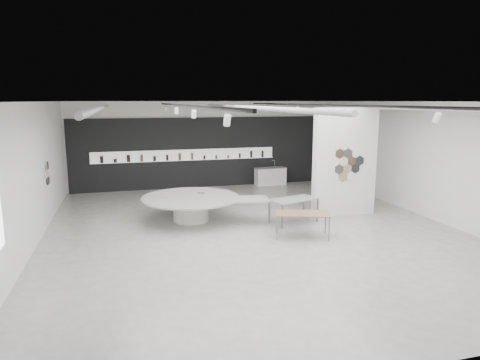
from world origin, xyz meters
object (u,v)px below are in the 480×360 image
object	(u,v)px
sample_table_stone	(294,201)
display_island	(193,205)
partition_column	(345,162)
sample_table_wood	(302,215)
kitchen_counter	(270,176)

from	to	relation	value
sample_table_stone	display_island	bearing A→B (deg)	161.06
partition_column	sample_table_stone	distance (m)	2.34
sample_table_wood	sample_table_stone	xyz separation A→B (m)	(0.33, 1.42, 0.06)
partition_column	sample_table_stone	xyz separation A→B (m)	(-2.01, -0.50, -1.09)
sample_table_wood	sample_table_stone	size ratio (longest dim) A/B	1.00
sample_table_wood	sample_table_stone	world-z (taller)	sample_table_stone
display_island	sample_table_stone	size ratio (longest dim) A/B	2.53
display_island	sample_table_stone	bearing A→B (deg)	-9.95
partition_column	sample_table_stone	size ratio (longest dim) A/B	2.17
sample_table_stone	kitchen_counter	xyz separation A→B (m)	(1.33, 6.02, -0.30)
kitchen_counter	sample_table_stone	bearing A→B (deg)	-105.99
partition_column	display_island	distance (m)	5.25
partition_column	sample_table_wood	distance (m)	3.23
partition_column	kitchen_counter	size ratio (longest dim) A/B	2.47
display_island	kitchen_counter	world-z (taller)	kitchen_counter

